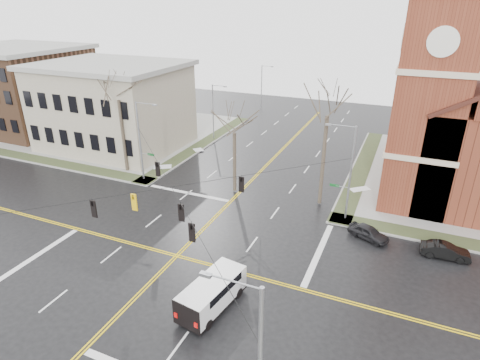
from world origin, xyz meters
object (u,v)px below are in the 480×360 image
at_px(signal_pole_ne, 349,171).
at_px(streetlight_north_b, 262,85).
at_px(tree_nw_far, 118,95).
at_px(streetlight_north_a, 214,110).
at_px(parked_car_b, 445,251).
at_px(tree_ne, 328,109).
at_px(cargo_van, 214,290).
at_px(tree_nw_near, 234,129).
at_px(parked_car_a, 369,232).
at_px(signal_pole_nw, 141,139).

bearing_deg(signal_pole_ne, streetlight_north_b, 121.05).
height_order(signal_pole_ne, tree_nw_far, tree_nw_far).
distance_m(streetlight_north_a, streetlight_north_b, 20.00).
distance_m(streetlight_north_b, parked_car_b, 50.17).
relative_size(signal_pole_ne, tree_ne, 0.66).
xyz_separation_m(signal_pole_ne, cargo_van, (-5.92, -15.41, -3.72)).
bearing_deg(tree_nw_near, tree_nw_far, -179.75).
xyz_separation_m(signal_pole_ne, streetlight_north_a, (-21.97, 16.50, -0.48)).
xyz_separation_m(streetlight_north_b, parked_car_b, (30.59, -39.58, -3.85)).
height_order(signal_pole_ne, tree_nw_near, tree_nw_near).
bearing_deg(parked_car_a, parked_car_b, -70.54).
bearing_deg(streetlight_north_a, signal_pole_ne, -36.90).
xyz_separation_m(streetlight_north_a, parked_car_b, (30.59, -19.58, -3.85)).
distance_m(streetlight_north_a, tree_ne, 24.58).
distance_m(signal_pole_nw, cargo_van, 23.05).
distance_m(signal_pole_ne, cargo_van, 16.92).
distance_m(signal_pole_ne, streetlight_north_a, 27.48).
height_order(streetlight_north_a, cargo_van, streetlight_north_a).
bearing_deg(tree_ne, tree_nw_far, -178.07).
relative_size(signal_pole_nw, tree_nw_near, 0.93).
xyz_separation_m(signal_pole_nw, tree_ne, (19.86, 2.10, 4.87)).
height_order(parked_car_b, tree_nw_near, tree_nw_near).
bearing_deg(tree_nw_near, signal_pole_ne, -6.57).
relative_size(parked_car_a, tree_nw_near, 0.37).
distance_m(tree_nw_far, tree_nw_near, 14.45).
bearing_deg(tree_ne, signal_pole_ne, -36.98).
relative_size(signal_pole_nw, tree_nw_far, 0.70).
bearing_deg(signal_pole_ne, parked_car_b, -19.65).
height_order(cargo_van, parked_car_b, cargo_van).
bearing_deg(signal_pole_nw, signal_pole_ne, 0.00).
distance_m(signal_pole_nw, parked_car_b, 31.71).
bearing_deg(tree_nw_far, tree_nw_near, 0.25).
xyz_separation_m(signal_pole_nw, cargo_van, (16.73, -15.41, -3.72)).
relative_size(cargo_van, tree_nw_near, 0.59).
bearing_deg(parked_car_b, parked_car_a, 82.11).
distance_m(signal_pole_ne, parked_car_b, 10.13).
xyz_separation_m(cargo_van, parked_car_b, (14.54, 12.34, -0.62)).
height_order(signal_pole_ne, cargo_van, signal_pole_ne).
height_order(tree_nw_near, tree_ne, tree_ne).
bearing_deg(parked_car_a, tree_nw_far, 105.97).
xyz_separation_m(tree_nw_far, tree_nw_near, (14.28, 0.06, -2.21)).
height_order(parked_car_a, tree_nw_near, tree_nw_near).
height_order(signal_pole_nw, tree_ne, tree_ne).
bearing_deg(tree_nw_far, streetlight_north_b, 83.16).
distance_m(streetlight_north_a, parked_car_b, 36.53).
relative_size(signal_pole_ne, parked_car_b, 2.41).
xyz_separation_m(streetlight_north_b, tree_ne, (19.19, -34.40, 5.35)).
xyz_separation_m(signal_pole_ne, signal_pole_nw, (-22.64, 0.00, 0.00)).
bearing_deg(signal_pole_nw, parked_car_a, -5.94).
distance_m(streetlight_north_a, cargo_van, 35.87).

